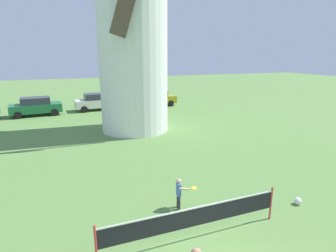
{
  "coord_description": "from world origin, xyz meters",
  "views": [
    {
      "loc": [
        -3.05,
        -4.31,
        5.07
      ],
      "look_at": [
        0.11,
        3.73,
        2.83
      ],
      "focal_mm": 29.46,
      "sensor_mm": 36.0,
      "label": 1
    }
  ],
  "objects": [
    {
      "name": "parked_car_green",
      "position": [
        -5.09,
        21.4,
        0.81
      ],
      "size": [
        4.2,
        2.13,
        1.56
      ],
      "color": "#1E6638",
      "rests_on": "ground_plane"
    },
    {
      "name": "windmill",
      "position": [
        1.63,
        13.82,
        7.28
      ],
      "size": [
        9.71,
        5.21,
        15.63
      ],
      "color": "white",
      "rests_on": "ground_plane"
    },
    {
      "name": "player_far",
      "position": [
        0.38,
        3.36,
        0.61
      ],
      "size": [
        0.66,
        0.54,
        1.08
      ],
      "color": "#333338",
      "rests_on": "ground_plane"
    },
    {
      "name": "parked_car_mustard",
      "position": [
        5.73,
        21.92,
        0.81
      ],
      "size": [
        4.47,
        2.14,
        1.56
      ],
      "color": "#999919",
      "rests_on": "ground_plane"
    },
    {
      "name": "tennis_net",
      "position": [
        0.11,
        1.73,
        0.69
      ],
      "size": [
        5.44,
        0.06,
        1.1
      ],
      "color": "red",
      "rests_on": "ground_plane"
    },
    {
      "name": "stray_ball",
      "position": [
        4.32,
        2.07,
        0.13
      ],
      "size": [
        0.25,
        0.25,
        0.25
      ],
      "primitive_type": "sphere",
      "color": "silver",
      "rests_on": "ground_plane"
    },
    {
      "name": "parked_car_cream",
      "position": [
        0.17,
        22.03,
        0.81
      ],
      "size": [
        4.22,
        2.1,
        1.56
      ],
      "color": "silver",
      "rests_on": "ground_plane"
    }
  ]
}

